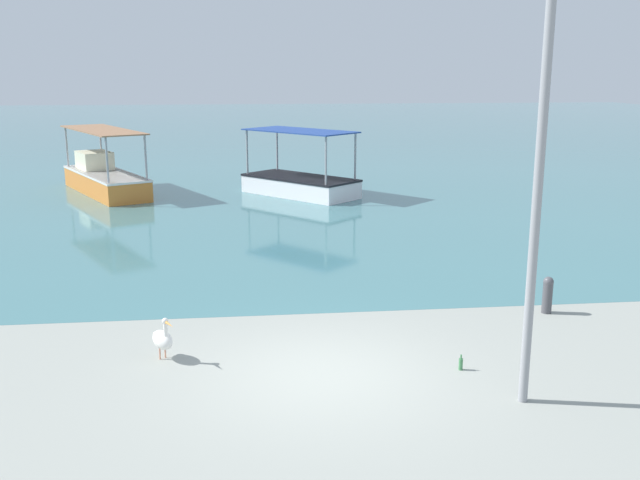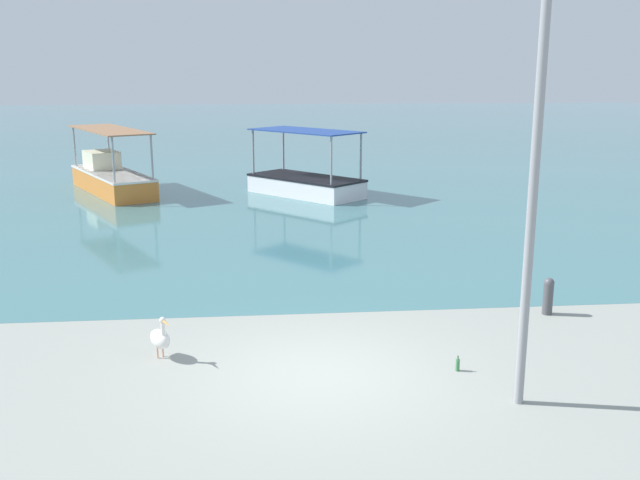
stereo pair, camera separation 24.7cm
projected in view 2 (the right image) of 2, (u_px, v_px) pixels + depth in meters
name	position (u px, v px, depth m)	size (l,w,h in m)	color
ground	(319.00, 374.00, 11.76)	(120.00, 120.00, 0.00)	#95988F
harbor_water	(264.00, 131.00, 58.22)	(110.00, 90.00, 0.00)	#42767C
fishing_boat_near_left	(111.00, 176.00, 29.01)	(4.33, 6.24, 2.57)	orange
fishing_boat_far_left	(306.00, 182.00, 28.32)	(4.68, 4.86, 2.57)	white
pelican	(160.00, 338.00, 12.34)	(0.52, 0.74, 0.80)	#E0997A
lamp_post	(535.00, 162.00, 9.92)	(0.28, 0.28, 6.56)	gray
mooring_bollard	(548.00, 295.00, 14.56)	(0.21, 0.21, 0.77)	#47474C
glass_bottle	(458.00, 365.00, 11.88)	(0.07, 0.07, 0.27)	#3F7F4C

